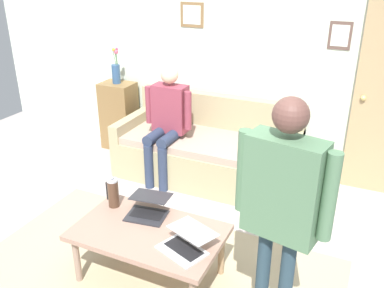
{
  "coord_description": "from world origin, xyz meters",
  "views": [
    {
      "loc": [
        -1.43,
        2.29,
        2.29
      ],
      "look_at": [
        -0.02,
        -0.76,
        0.8
      ],
      "focal_mm": 38.94,
      "sensor_mm": 36.0,
      "label": 1
    }
  ],
  "objects_px": {
    "person_seated": "(167,118)",
    "side_shelf": "(119,116)",
    "french_press": "(113,193)",
    "coffee_table": "(149,235)",
    "person_standing": "(282,200)",
    "laptop_left": "(186,243)",
    "laptop_center": "(148,209)",
    "flower_vase": "(116,72)",
    "couch": "(208,152)"
  },
  "relations": [
    {
      "from": "flower_vase",
      "to": "person_seated",
      "type": "distance_m",
      "value": 1.14
    },
    {
      "from": "side_shelf",
      "to": "person_standing",
      "type": "distance_m",
      "value": 3.49
    },
    {
      "from": "laptop_left",
      "to": "side_shelf",
      "type": "xyz_separation_m",
      "value": [
        1.97,
        -2.1,
        -0.05
      ]
    },
    {
      "from": "laptop_center",
      "to": "french_press",
      "type": "bearing_deg",
      "value": 2.59
    },
    {
      "from": "laptop_center",
      "to": "laptop_left",
      "type": "bearing_deg",
      "value": 149.63
    },
    {
      "from": "person_seated",
      "to": "side_shelf",
      "type": "bearing_deg",
      "value": -27.5
    },
    {
      "from": "couch",
      "to": "person_seated",
      "type": "distance_m",
      "value": 0.62
    },
    {
      "from": "french_press",
      "to": "flower_vase",
      "type": "height_order",
      "value": "flower_vase"
    },
    {
      "from": "laptop_center",
      "to": "person_seated",
      "type": "distance_m",
      "value": 1.44
    },
    {
      "from": "coffee_table",
      "to": "french_press",
      "type": "xyz_separation_m",
      "value": [
        0.43,
        -0.18,
        0.17
      ]
    },
    {
      "from": "coffee_table",
      "to": "person_standing",
      "type": "bearing_deg",
      "value": 169.18
    },
    {
      "from": "side_shelf",
      "to": "flower_vase",
      "type": "height_order",
      "value": "flower_vase"
    },
    {
      "from": "laptop_center",
      "to": "person_standing",
      "type": "height_order",
      "value": "person_standing"
    },
    {
      "from": "french_press",
      "to": "flower_vase",
      "type": "relative_size",
      "value": 0.61
    },
    {
      "from": "laptop_center",
      "to": "flower_vase",
      "type": "xyz_separation_m",
      "value": [
        1.5,
        -1.83,
        0.53
      ]
    },
    {
      "from": "laptop_center",
      "to": "flower_vase",
      "type": "height_order",
      "value": "flower_vase"
    },
    {
      "from": "side_shelf",
      "to": "flower_vase",
      "type": "xyz_separation_m",
      "value": [
        -0.0,
        0.0,
        0.58
      ]
    },
    {
      "from": "person_standing",
      "to": "couch",
      "type": "bearing_deg",
      "value": -57.07
    },
    {
      "from": "person_standing",
      "to": "person_seated",
      "type": "xyz_separation_m",
      "value": [
        1.64,
        -1.7,
        -0.34
      ]
    },
    {
      "from": "laptop_left",
      "to": "person_standing",
      "type": "xyz_separation_m",
      "value": [
        -0.65,
        0.11,
        0.58
      ]
    },
    {
      "from": "couch",
      "to": "coffee_table",
      "type": "distance_m",
      "value": 1.76
    },
    {
      "from": "french_press",
      "to": "laptop_center",
      "type": "bearing_deg",
      "value": -177.41
    },
    {
      "from": "couch",
      "to": "laptop_center",
      "type": "relative_size",
      "value": 5.3
    },
    {
      "from": "couch",
      "to": "side_shelf",
      "type": "bearing_deg",
      "value": -11.71
    },
    {
      "from": "coffee_table",
      "to": "laptop_left",
      "type": "distance_m",
      "value": 0.37
    },
    {
      "from": "flower_vase",
      "to": "person_seated",
      "type": "height_order",
      "value": "flower_vase"
    },
    {
      "from": "laptop_left",
      "to": "side_shelf",
      "type": "height_order",
      "value": "side_shelf"
    },
    {
      "from": "couch",
      "to": "person_standing",
      "type": "xyz_separation_m",
      "value": [
        -1.25,
        1.93,
        0.76
      ]
    },
    {
      "from": "flower_vase",
      "to": "laptop_center",
      "type": "bearing_deg",
      "value": 129.43
    },
    {
      "from": "french_press",
      "to": "person_standing",
      "type": "distance_m",
      "value": 1.56
    },
    {
      "from": "french_press",
      "to": "side_shelf",
      "type": "distance_m",
      "value": 2.2
    },
    {
      "from": "side_shelf",
      "to": "person_standing",
      "type": "xyz_separation_m",
      "value": [
        -2.62,
        2.21,
        0.63
      ]
    },
    {
      "from": "couch",
      "to": "laptop_left",
      "type": "xyz_separation_m",
      "value": [
        -0.6,
        1.82,
        0.18
      ]
    },
    {
      "from": "coffee_table",
      "to": "french_press",
      "type": "height_order",
      "value": "french_press"
    },
    {
      "from": "coffee_table",
      "to": "french_press",
      "type": "distance_m",
      "value": 0.49
    },
    {
      "from": "coffee_table",
      "to": "person_seated",
      "type": "distance_m",
      "value": 1.67
    },
    {
      "from": "french_press",
      "to": "side_shelf",
      "type": "bearing_deg",
      "value": -57.13
    },
    {
      "from": "laptop_left",
      "to": "coffee_table",
      "type": "bearing_deg",
      "value": -12.95
    },
    {
      "from": "laptop_center",
      "to": "flower_vase",
      "type": "distance_m",
      "value": 2.43
    },
    {
      "from": "laptop_center",
      "to": "person_standing",
      "type": "relative_size",
      "value": 0.22
    },
    {
      "from": "french_press",
      "to": "flower_vase",
      "type": "distance_m",
      "value": 2.24
    },
    {
      "from": "laptop_left",
      "to": "couch",
      "type": "bearing_deg",
      "value": -71.84
    },
    {
      "from": "coffee_table",
      "to": "french_press",
      "type": "relative_size",
      "value": 4.06
    },
    {
      "from": "french_press",
      "to": "side_shelf",
      "type": "xyz_separation_m",
      "value": [
        1.19,
        -1.84,
        -0.13
      ]
    },
    {
      "from": "person_standing",
      "to": "coffee_table",
      "type": "bearing_deg",
      "value": -10.82
    },
    {
      "from": "coffee_table",
      "to": "french_press",
      "type": "bearing_deg",
      "value": -22.31
    },
    {
      "from": "laptop_left",
      "to": "flower_vase",
      "type": "height_order",
      "value": "flower_vase"
    },
    {
      "from": "french_press",
      "to": "flower_vase",
      "type": "xyz_separation_m",
      "value": [
        1.19,
        -1.84,
        0.45
      ]
    },
    {
      "from": "laptop_left",
      "to": "person_standing",
      "type": "relative_size",
      "value": 0.25
    },
    {
      "from": "side_shelf",
      "to": "person_seated",
      "type": "distance_m",
      "value": 1.14
    }
  ]
}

